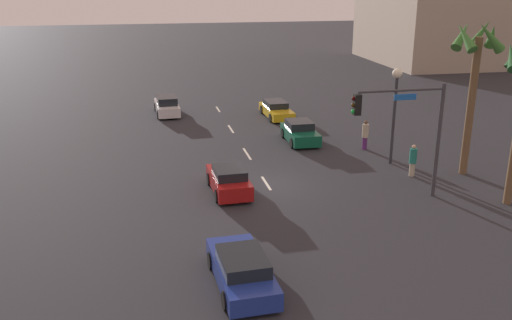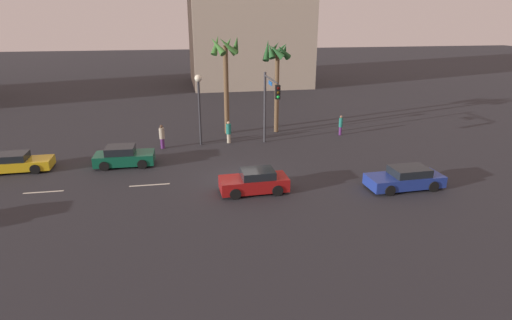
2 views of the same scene
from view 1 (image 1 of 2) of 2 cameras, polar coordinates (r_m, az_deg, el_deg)
name	(u,v)px [view 1 (image 1 of 2)]	position (r m, az deg, el deg)	size (l,w,h in m)	color
ground_plane	(267,185)	(29.01, 1.18, -2.60)	(220.00, 220.00, 0.00)	#28282D
lane_stripe_0	(218,109)	(46.00, -3.92, 5.22)	(1.99, 0.14, 0.01)	silver
lane_stripe_1	(231,129)	(39.83, -2.59, 3.20)	(2.22, 0.14, 0.01)	silver
lane_stripe_2	(247,154)	(34.14, -0.93, 0.64)	(2.40, 0.14, 0.01)	silver
lane_stripe_3	(266,183)	(29.27, 1.05, -2.40)	(2.07, 0.14, 0.01)	silver
car_0	(242,270)	(19.77, -1.48, -11.18)	(4.55, 2.01, 1.28)	navy
car_1	(167,106)	(44.61, -9.12, 5.50)	(4.52, 1.92, 1.46)	silver
car_2	(300,132)	(36.63, 4.53, 2.84)	(3.96, 1.96, 1.37)	#0F5138
car_3	(229,180)	(27.90, -2.80, -2.10)	(3.96, 1.90, 1.35)	maroon
car_4	(276,110)	(43.23, 2.09, 5.18)	(4.61, 1.91, 1.22)	gold
traffic_signal	(409,123)	(27.11, 15.43, 3.73)	(0.32, 4.65, 5.63)	#38383D
streetlamp	(395,97)	(32.33, 14.11, 6.29)	(0.56, 0.56, 5.54)	#2D2D33
pedestrian_0	(413,160)	(31.24, 15.79, 0.02)	(0.42, 0.42, 1.77)	#B2A58C
pedestrian_1	(365,134)	(35.48, 11.14, 2.60)	(0.47, 0.47, 1.86)	#59266B
palm_tree_1	(475,61)	(31.40, 21.53, 9.47)	(2.67, 2.58, 8.35)	brown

